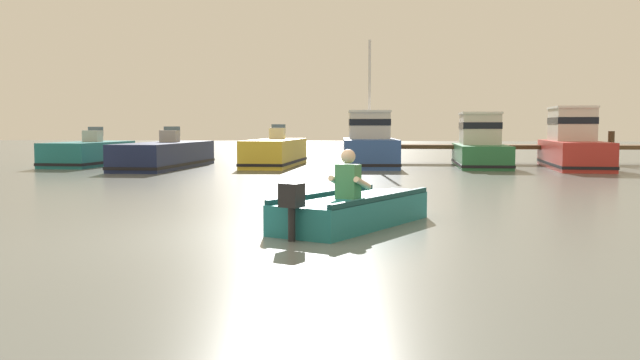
{
  "coord_description": "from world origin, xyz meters",
  "views": [
    {
      "loc": [
        1.94,
        -9.47,
        1.55
      ],
      "look_at": [
        0.71,
        3.09,
        0.55
      ],
      "focal_mm": 38.93,
      "sensor_mm": 36.0,
      "label": 1
    }
  ],
  "objects_px": {
    "rowboat_with_person": "(355,210)",
    "moored_boat_yellow": "(275,153)",
    "moored_boat_navy": "(165,156)",
    "moored_boat_red": "(573,145)",
    "moored_boat_teal": "(89,154)",
    "moored_boat_green": "(480,147)",
    "moored_boat_blue": "(369,145)"
  },
  "relations": [
    {
      "from": "moored_boat_yellow",
      "to": "moored_boat_red",
      "type": "distance_m",
      "value": 10.98
    },
    {
      "from": "rowboat_with_person",
      "to": "moored_boat_green",
      "type": "height_order",
      "value": "moored_boat_green"
    },
    {
      "from": "moored_boat_green",
      "to": "moored_boat_red",
      "type": "distance_m",
      "value": 3.28
    },
    {
      "from": "rowboat_with_person",
      "to": "moored_boat_blue",
      "type": "relative_size",
      "value": 0.64
    },
    {
      "from": "moored_boat_blue",
      "to": "moored_boat_green",
      "type": "height_order",
      "value": "moored_boat_blue"
    },
    {
      "from": "rowboat_with_person",
      "to": "moored_boat_navy",
      "type": "height_order",
      "value": "moored_boat_navy"
    },
    {
      "from": "moored_boat_navy",
      "to": "moored_boat_teal",
      "type": "bearing_deg",
      "value": 162.39
    },
    {
      "from": "moored_boat_teal",
      "to": "moored_boat_green",
      "type": "distance_m",
      "value": 14.93
    },
    {
      "from": "moored_boat_teal",
      "to": "moored_boat_blue",
      "type": "bearing_deg",
      "value": 4.32
    },
    {
      "from": "moored_boat_yellow",
      "to": "rowboat_with_person",
      "type": "bearing_deg",
      "value": -76.27
    },
    {
      "from": "moored_boat_navy",
      "to": "moored_boat_red",
      "type": "height_order",
      "value": "moored_boat_red"
    },
    {
      "from": "moored_boat_yellow",
      "to": "moored_boat_red",
      "type": "height_order",
      "value": "moored_boat_red"
    },
    {
      "from": "moored_boat_navy",
      "to": "moored_boat_blue",
      "type": "relative_size",
      "value": 1.18
    },
    {
      "from": "rowboat_with_person",
      "to": "moored_boat_blue",
      "type": "height_order",
      "value": "moored_boat_blue"
    },
    {
      "from": "moored_boat_green",
      "to": "moored_boat_red",
      "type": "bearing_deg",
      "value": -9.44
    },
    {
      "from": "moored_boat_yellow",
      "to": "moored_boat_red",
      "type": "bearing_deg",
      "value": -1.18
    },
    {
      "from": "moored_boat_blue",
      "to": "rowboat_with_person",
      "type": "bearing_deg",
      "value": -89.19
    },
    {
      "from": "moored_boat_yellow",
      "to": "moored_boat_blue",
      "type": "distance_m",
      "value": 3.6
    },
    {
      "from": "rowboat_with_person",
      "to": "moored_boat_yellow",
      "type": "relative_size",
      "value": 0.62
    },
    {
      "from": "rowboat_with_person",
      "to": "moored_boat_teal",
      "type": "relative_size",
      "value": 0.76
    },
    {
      "from": "moored_boat_yellow",
      "to": "moored_boat_red",
      "type": "xyz_separation_m",
      "value": [
        10.97,
        -0.23,
        0.34
      ]
    },
    {
      "from": "moored_boat_teal",
      "to": "moored_boat_blue",
      "type": "distance_m",
      "value": 10.78
    },
    {
      "from": "rowboat_with_person",
      "to": "moored_boat_yellow",
      "type": "height_order",
      "value": "moored_boat_yellow"
    },
    {
      "from": "moored_boat_red",
      "to": "moored_boat_teal",
      "type": "bearing_deg",
      "value": -179.01
    },
    {
      "from": "moored_boat_green",
      "to": "moored_boat_teal",
      "type": "bearing_deg",
      "value": -176.72
    },
    {
      "from": "rowboat_with_person",
      "to": "moored_boat_teal",
      "type": "height_order",
      "value": "moored_boat_teal"
    },
    {
      "from": "moored_boat_red",
      "to": "rowboat_with_person",
      "type": "bearing_deg",
      "value": -115.1
    },
    {
      "from": "moored_boat_teal",
      "to": "moored_boat_navy",
      "type": "bearing_deg",
      "value": -17.61
    },
    {
      "from": "moored_boat_teal",
      "to": "moored_boat_navy",
      "type": "relative_size",
      "value": 0.72
    },
    {
      "from": "moored_boat_navy",
      "to": "moored_boat_yellow",
      "type": "bearing_deg",
      "value": 23.08
    },
    {
      "from": "moored_boat_green",
      "to": "moored_boat_red",
      "type": "xyz_separation_m",
      "value": [
        3.24,
        -0.54,
        0.08
      ]
    },
    {
      "from": "moored_boat_navy",
      "to": "moored_boat_blue",
      "type": "bearing_deg",
      "value": 14.36
    }
  ]
}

